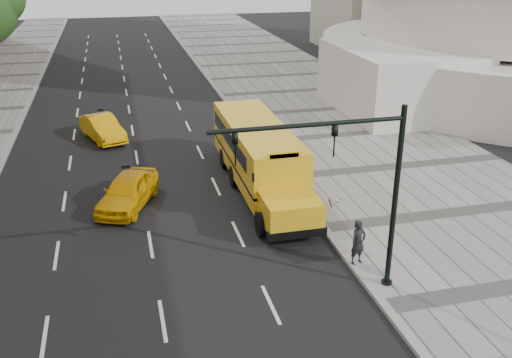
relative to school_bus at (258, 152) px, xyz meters
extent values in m
plane|color=black|center=(-4.50, 0.45, -1.76)|extent=(140.00, 140.00, 0.00)
cube|color=gray|center=(7.50, 0.45, -1.69)|extent=(12.00, 140.00, 0.15)
cube|color=gray|center=(1.50, 0.45, -1.69)|extent=(0.30, 140.00, 0.15)
cube|color=white|center=(12.50, 10.45, 0.44)|extent=(8.00, 10.00, 4.40)
cube|color=gold|center=(0.00, 0.31, 0.01)|extent=(2.50, 9.00, 2.45)
cube|color=gold|center=(0.00, -5.19, -0.66)|extent=(2.20, 2.00, 1.10)
cube|color=black|center=(0.00, -6.07, -1.21)|extent=(2.38, 0.25, 0.35)
cube|color=black|center=(0.00, 0.31, -0.51)|extent=(2.52, 9.00, 0.12)
cube|color=black|center=(0.00, -4.13, 0.49)|extent=(2.05, 0.10, 0.90)
cube|color=black|center=(0.00, 0.81, 0.49)|extent=(2.52, 7.50, 0.70)
cube|color=gold|center=(0.00, -4.14, 1.29)|extent=(1.40, 0.12, 0.28)
ellipsoid|color=silver|center=(1.52, -6.59, 0.14)|extent=(0.32, 0.32, 0.14)
cylinder|color=black|center=(1.28, -6.37, -0.06)|extent=(0.36, 0.47, 0.58)
cylinder|color=black|center=(-1.13, -4.89, -1.26)|extent=(0.30, 1.00, 1.00)
cylinder|color=black|center=(1.13, -4.89, -1.26)|extent=(0.30, 1.00, 1.00)
cylinder|color=black|center=(-1.13, 0.31, -1.26)|extent=(0.30, 1.00, 1.00)
cylinder|color=black|center=(1.13, 0.31, -1.26)|extent=(0.30, 1.00, 1.00)
cylinder|color=black|center=(-1.13, 2.81, -1.26)|extent=(0.30, 1.00, 1.00)
cylinder|color=black|center=(1.13, 2.81, -1.26)|extent=(0.30, 1.00, 1.00)
imported|color=#E4A204|center=(-6.16, -0.81, -1.02)|extent=(3.33, 4.68, 1.48)
imported|color=#E4A204|center=(-7.24, 9.03, -1.05)|extent=(2.86, 4.60, 1.43)
imported|color=black|center=(1.65, -8.02, -0.77)|extent=(0.70, 0.56, 1.68)
cylinder|color=black|center=(2.10, -9.52, 1.44)|extent=(0.18, 0.18, 6.40)
cylinder|color=black|center=(2.10, -9.52, -1.64)|extent=(0.36, 0.36, 0.25)
cylinder|color=black|center=(-0.90, -9.52, 4.24)|extent=(6.00, 0.14, 0.14)
imported|color=black|center=(-0.10, -9.52, 3.69)|extent=(0.16, 0.20, 1.00)
imported|color=black|center=(-3.10, -9.52, 3.69)|extent=(0.16, 0.20, 1.00)
camera|label=1|loc=(-6.23, -24.51, 9.14)|focal=40.00mm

